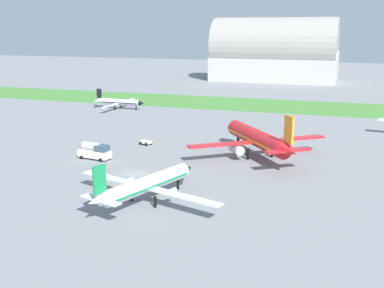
# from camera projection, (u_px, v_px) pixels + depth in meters

# --- Properties ---
(ground_plane) EXTENTS (600.00, 600.00, 0.00)m
(ground_plane) POSITION_uv_depth(u_px,v_px,m) (135.00, 174.00, 84.41)
(ground_plane) COLOR gray
(grass_taxiway_strip) EXTENTS (360.00, 28.00, 0.08)m
(grass_taxiway_strip) POSITION_uv_depth(u_px,v_px,m) (243.00, 104.00, 161.23)
(grass_taxiway_strip) COLOR #478438
(grass_taxiway_strip) RESTS_ON ground_plane
(airplane_foreground_turboprop) EXTENTS (24.93, 21.55, 7.70)m
(airplane_foreground_turboprop) POSITION_uv_depth(u_px,v_px,m) (146.00, 184.00, 69.85)
(airplane_foreground_turboprop) COLOR silver
(airplane_foreground_turboprop) RESTS_ON ground_plane
(airplane_taxiing_turboprop) EXTENTS (17.31, 20.24, 6.07)m
(airplane_taxiing_turboprop) POSITION_uv_depth(u_px,v_px,m) (119.00, 102.00, 151.23)
(airplane_taxiing_turboprop) COLOR silver
(airplane_taxiing_turboprop) RESTS_ON ground_plane
(airplane_midfield_jet) EXTENTS (24.16, 24.52, 10.21)m
(airplane_midfield_jet) POSITION_uv_depth(u_px,v_px,m) (258.00, 139.00, 94.43)
(airplane_midfield_jet) COLOR red
(airplane_midfield_jet) RESTS_ON ground_plane
(fuel_truck_midfield) EXTENTS (6.76, 3.33, 3.29)m
(fuel_truck_midfield) POSITION_uv_depth(u_px,v_px,m) (95.00, 151.00, 93.50)
(fuel_truck_midfield) COLOR white
(fuel_truck_midfield) RESTS_ON ground_plane
(baggage_cart_by_runway) EXTENTS (2.81, 2.41, 0.90)m
(baggage_cart_by_runway) POSITION_uv_depth(u_px,v_px,m) (146.00, 142.00, 105.19)
(baggage_cart_by_runway) COLOR white
(baggage_cart_by_runway) RESTS_ON ground_plane
(hangar_distant) EXTENTS (58.41, 26.50, 29.57)m
(hangar_distant) POSITION_uv_depth(u_px,v_px,m) (274.00, 53.00, 228.94)
(hangar_distant) COLOR #BCB7B2
(hangar_distant) RESTS_ON ground_plane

